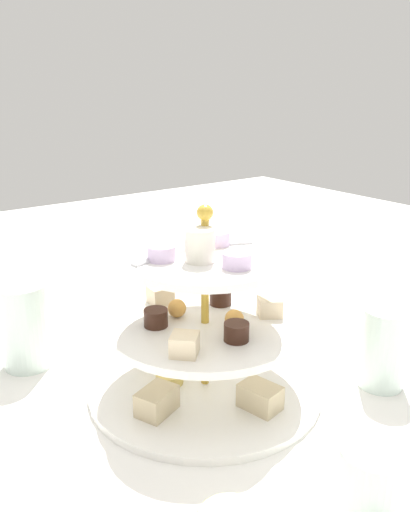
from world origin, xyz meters
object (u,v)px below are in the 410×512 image
water_glass_short_left (368,482)px  butter_knife_left (218,298)px  water_glass_tall_right (25,326)px  tiered_serving_stand (205,339)px  water_glass_mid_back (383,348)px

water_glass_short_left → butter_knife_left: 0.54m
water_glass_tall_right → butter_knife_left: size_ratio=0.72×
butter_knife_left → water_glass_tall_right: bearing=47.1°
tiered_serving_stand → water_glass_tall_right: tiered_serving_stand is taller
tiered_serving_stand → butter_knife_left: bearing=-131.2°
water_glass_tall_right → butter_knife_left: water_glass_tall_right is taller
water_glass_mid_back → water_glass_short_left: bearing=33.2°
water_glass_short_left → tiered_serving_stand: bearing=-90.8°
tiered_serving_stand → water_glass_mid_back: 0.24m
tiered_serving_stand → water_glass_tall_right: (0.16, -0.20, -0.01)m
tiered_serving_stand → water_glass_mid_back: tiered_serving_stand is taller
butter_knife_left → water_glass_mid_back: size_ratio=1.56×
water_glass_tall_right → water_glass_short_left: size_ratio=1.81×
water_glass_tall_right → butter_knife_left: bearing=-175.0°
water_glass_tall_right → water_glass_mid_back: 0.49m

